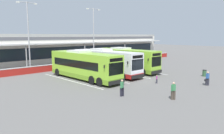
# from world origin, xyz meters

# --- Properties ---
(ground_plane) EXTENTS (200.00, 200.00, 0.00)m
(ground_plane) POSITION_xyz_m (0.00, 0.00, 0.00)
(ground_plane) COLOR #605E5B
(terminal_building) EXTENTS (70.00, 13.00, 6.00)m
(terminal_building) POSITION_xyz_m (-0.00, 26.91, 3.01)
(terminal_building) COLOR beige
(terminal_building) RESTS_ON ground
(red_barrier_wall) EXTENTS (60.00, 0.40, 1.10)m
(red_barrier_wall) POSITION_xyz_m (0.00, 14.50, 0.56)
(red_barrier_wall) COLOR maroon
(red_barrier_wall) RESTS_ON ground
(coach_bus_leftmost) EXTENTS (2.99, 12.16, 3.78)m
(coach_bus_leftmost) POSITION_xyz_m (-4.43, 5.50, 1.79)
(coach_bus_leftmost) COLOR #8CC633
(coach_bus_leftmost) RESTS_ON ground
(coach_bus_left_centre) EXTENTS (2.99, 12.16, 3.78)m
(coach_bus_left_centre) POSITION_xyz_m (-0.06, 6.02, 1.79)
(coach_bus_left_centre) COLOR silver
(coach_bus_left_centre) RESTS_ON ground
(coach_bus_centre) EXTENTS (2.99, 12.16, 3.78)m
(coach_bus_centre) POSITION_xyz_m (4.44, 6.26, 1.79)
(coach_bus_centre) COLOR #8CC633
(coach_bus_centre) RESTS_ON ground
(bay_stripe_far_west) EXTENTS (0.14, 13.00, 0.01)m
(bay_stripe_far_west) POSITION_xyz_m (-6.30, 6.00, 0.00)
(bay_stripe_far_west) COLOR silver
(bay_stripe_far_west) RESTS_ON ground
(bay_stripe_west) EXTENTS (0.14, 13.00, 0.01)m
(bay_stripe_west) POSITION_xyz_m (-2.10, 6.00, 0.00)
(bay_stripe_west) COLOR silver
(bay_stripe_west) RESTS_ON ground
(bay_stripe_mid_west) EXTENTS (0.14, 13.00, 0.01)m
(bay_stripe_mid_west) POSITION_xyz_m (2.10, 6.00, 0.00)
(bay_stripe_mid_west) COLOR silver
(bay_stripe_mid_west) RESTS_ON ground
(bay_stripe_centre) EXTENTS (0.14, 13.00, 0.01)m
(bay_stripe_centre) POSITION_xyz_m (6.30, 6.00, 0.00)
(bay_stripe_centre) COLOR silver
(bay_stripe_centre) RESTS_ON ground
(pedestrian_with_handbag) EXTENTS (0.64, 0.41, 1.62)m
(pedestrian_with_handbag) POSITION_xyz_m (3.59, -7.36, 0.86)
(pedestrian_with_handbag) COLOR #33333D
(pedestrian_with_handbag) RESTS_ON ground
(pedestrian_in_dark_coat) EXTENTS (0.53, 0.33, 1.62)m
(pedestrian_in_dark_coat) POSITION_xyz_m (-6.72, -3.59, 0.87)
(pedestrian_in_dark_coat) COLOR black
(pedestrian_in_dark_coat) RESTS_ON ground
(pedestrian_child) EXTENTS (0.31, 0.23, 1.00)m
(pedestrian_child) POSITION_xyz_m (0.39, -2.65, 0.54)
(pedestrian_child) COLOR #33333D
(pedestrian_child) RESTS_ON ground
(pedestrian_near_bin) EXTENTS (0.54, 0.35, 1.62)m
(pedestrian_near_bin) POSITION_xyz_m (-4.23, -7.54, 0.87)
(pedestrian_near_bin) COLOR #4C4238
(pedestrian_near_bin) RESTS_ON ground
(lamp_post_west) EXTENTS (3.24, 0.28, 11.00)m
(lamp_post_west) POSITION_xyz_m (-6.55, 17.14, 6.29)
(lamp_post_west) COLOR #9E9EA3
(lamp_post_west) RESTS_ON ground
(lamp_post_centre) EXTENTS (3.24, 0.28, 11.00)m
(lamp_post_centre) POSITION_xyz_m (6.17, 16.29, 6.29)
(lamp_post_centre) COLOR #9E9EA3
(lamp_post_centre) RESTS_ON ground
(litter_bin) EXTENTS (0.54, 0.54, 0.93)m
(litter_bin) POSITION_xyz_m (8.98, -4.75, 0.47)
(litter_bin) COLOR #2D5133
(litter_bin) RESTS_ON ground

